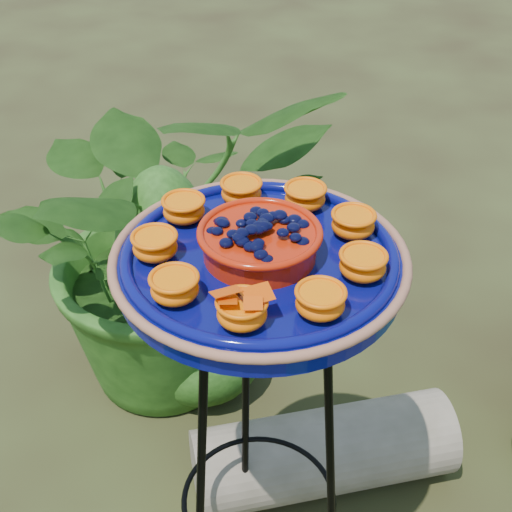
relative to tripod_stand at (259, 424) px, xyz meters
name	(u,v)px	position (x,y,z in m)	size (l,w,h in m)	color
tripod_stand	(259,424)	(0.00, 0.00, 0.00)	(0.39, 0.39, 0.86)	black
feeder_dish	(260,256)	(0.00, 0.00, 0.38)	(0.54, 0.54, 0.10)	#070A59
driftwood_log	(323,452)	(0.13, 0.28, -0.41)	(0.21, 0.21, 0.64)	gray
shrub_back_left	(164,234)	(-0.32, 0.66, -0.05)	(0.84, 0.73, 0.94)	#1F4512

